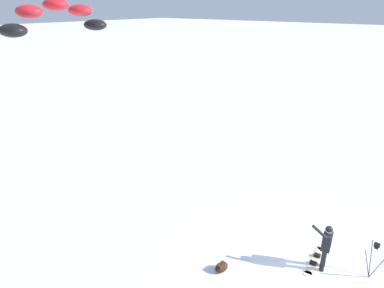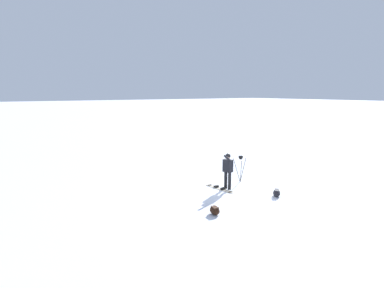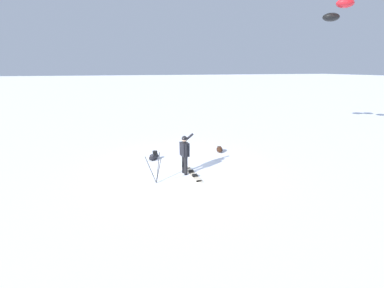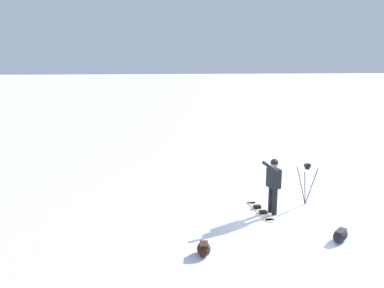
{
  "view_description": "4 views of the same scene",
  "coord_description": "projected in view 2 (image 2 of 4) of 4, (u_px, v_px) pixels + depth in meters",
  "views": [
    {
      "loc": [
        8.27,
        1.95,
        7.7
      ],
      "look_at": [
        0.51,
        -4.36,
        3.51
      ],
      "focal_mm": 31.26,
      "sensor_mm": 36.0,
      "label": 1
    },
    {
      "loc": [
        10.11,
        -9.42,
        4.27
      ],
      "look_at": [
        0.29,
        -2.64,
        2.38
      ],
      "focal_mm": 31.1,
      "sensor_mm": 36.0,
      "label": 2
    },
    {
      "loc": [
        -9.71,
        2.3,
        4.12
      ],
      "look_at": [
        0.02,
        -0.57,
        1.01
      ],
      "focal_mm": 23.19,
      "sensor_mm": 36.0,
      "label": 3
    },
    {
      "loc": [
        9.27,
        -4.0,
        4.19
      ],
      "look_at": [
        0.27,
        -2.53,
        2.3
      ],
      "focal_mm": 36.45,
      "sensor_mm": 36.0,
      "label": 4
    }
  ],
  "objects": [
    {
      "name": "snowboard",
      "position": [
        220.0,
        188.0,
        14.7
      ],
      "size": [
        1.72,
        0.36,
        0.1
      ],
      "color": "beige",
      "rests_on": "ground_plane"
    },
    {
      "name": "camera_tripod",
      "position": [
        241.0,
        163.0,
        15.69
      ],
      "size": [
        0.66,
        0.61,
        1.27
      ],
      "color": "#262628",
      "rests_on": "ground_plane"
    },
    {
      "name": "gear_bag_large",
      "position": [
        215.0,
        210.0,
        11.63
      ],
      "size": [
        0.51,
        0.38,
        0.29
      ],
      "color": "black",
      "rests_on": "ground_plane"
    },
    {
      "name": "ground_plane",
      "position": [
        239.0,
        193.0,
        14.17
      ],
      "size": [
        300.0,
        300.0,
        0.0
      ],
      "primitive_type": "plane",
      "color": "white"
    },
    {
      "name": "snowboarder",
      "position": [
        228.0,
        168.0,
        14.55
      ],
      "size": [
        0.55,
        0.62,
        1.62
      ],
      "color": "black",
      "rests_on": "ground_plane"
    },
    {
      "name": "gear_bag_small",
      "position": [
        277.0,
        193.0,
        13.65
      ],
      "size": [
        0.62,
        0.66,
        0.28
      ],
      "color": "black",
      "rests_on": "ground_plane"
    }
  ]
}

